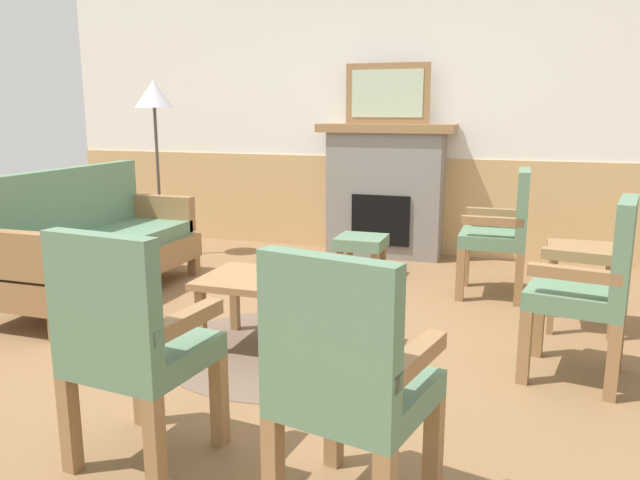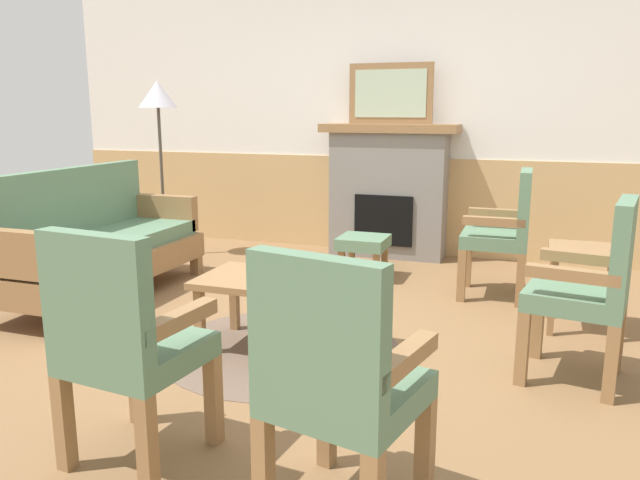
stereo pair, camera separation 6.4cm
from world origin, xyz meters
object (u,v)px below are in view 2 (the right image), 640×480
Objects in this scene: couch at (97,246)px; armchair_by_window_left at (505,228)px; fireplace at (388,190)px; book_on_table at (305,279)px; framed_picture at (391,94)px; coffee_table at (280,287)px; armchair_front_left at (337,377)px; side_table at (584,265)px; floor_lamp_by_couch at (158,105)px; armchair_front_center at (124,338)px; footstool at (364,245)px; armchair_near_fireplace at (592,283)px.

armchair_by_window_left is at bearing 19.18° from couch.
fireplace is 6.29× the size of book_on_table.
coffee_table is at bearing -90.65° from framed_picture.
framed_picture reaches higher than armchair_front_left.
fireplace is at bearing -90.00° from framed_picture.
coffee_table is at bearing -16.96° from couch.
floor_lamp_by_couch is at bearing 166.00° from side_table.
coffee_table is at bearing -42.96° from floor_lamp_by_couch.
armchair_front_center is at bearing -100.72° from book_on_table.
side_table is at bearing 69.05° from armchair_front_left.
book_on_table is 0.52× the size of footstool.
footstool is (-0.12, 1.74, -0.17)m from book_on_table.
book_on_table is at bearing -15.92° from couch.
armchair_near_fireplace reaches higher than coffee_table.
book_on_table is 1.54m from armchair_near_fireplace.
armchair_by_window_left is at bearing 66.10° from armchair_front_center.
side_table reaches higher than footstool.
book_on_table is (1.89, -0.54, 0.06)m from couch.
coffee_table is 1.35m from armchair_front_center.
armchair_front_center is (-1.28, -2.88, 0.00)m from armchair_by_window_left.
book_on_table is 0.21× the size of armchair_front_left.
armchair_front_left is 0.90m from armchair_front_center.
side_table is (1.68, -1.65, -1.13)m from framed_picture.
floor_lamp_by_couch is at bearing 154.52° from armchair_near_fireplace.
armchair_near_fireplace reaches higher than side_table.
floor_lamp_by_couch reaches higher than fireplace.
fireplace is at bearing 88.22° from armchair_front_center.
armchair_front_left is 4.46m from floor_lamp_by_couch.
coffee_table is 1.96m from side_table.
armchair_front_center reaches higher than coffee_table.
fireplace is 1.35× the size of coffee_table.
armchair_by_window_left is 0.79m from side_table.
footstool is (0.00, -0.89, -0.37)m from fireplace.
armchair_near_fireplace is 1.00× the size of armchair_front_center.
armchair_near_fireplace is at bearing -91.35° from side_table.
framed_picture is at bearing 90.23° from footstool.
book_on_table is at bearing -147.75° from side_table.
armchair_by_window_left is at bearing 109.64° from armchair_near_fireplace.
armchair_by_window_left is 0.58× the size of floor_lamp_by_couch.
armchair_front_left is at bearing -120.17° from armchair_near_fireplace.
footstool is at bearing 88.90° from coffee_table.
couch is at bearing -77.22° from floor_lamp_by_couch.
side_table is (1.68, -0.76, 0.15)m from footstool.
footstool is 0.73× the size of side_table.
book_on_table is at bearing -3.94° from coffee_table.
fireplace is 4.10m from armchair_front_left.
armchair_by_window_left is 1.00× the size of armchair_front_left.
armchair_near_fireplace is 1.00× the size of armchair_by_window_left.
coffee_table is 0.98× the size of armchair_by_window_left.
couch is at bearing 164.08° from book_on_table.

